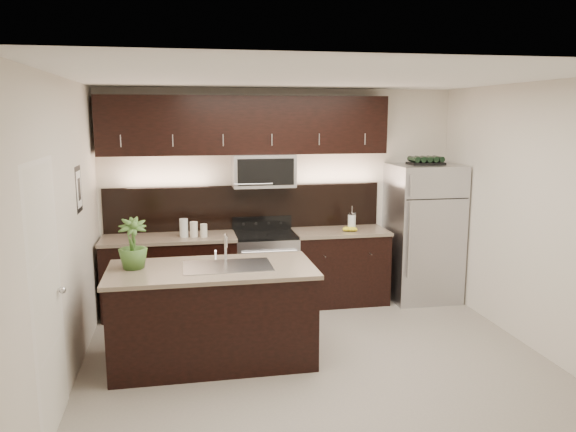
# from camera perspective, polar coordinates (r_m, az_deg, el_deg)

# --- Properties ---
(ground) EXTENTS (4.50, 4.50, 0.00)m
(ground) POSITION_cam_1_polar(r_m,az_deg,el_deg) (5.68, 2.91, -14.45)
(ground) COLOR gray
(ground) RESTS_ON ground
(room_walls) EXTENTS (4.52, 4.02, 2.71)m
(room_walls) POSITION_cam_1_polar(r_m,az_deg,el_deg) (5.15, 1.98, 2.70)
(room_walls) COLOR beige
(room_walls) RESTS_ON ground
(counter_run) EXTENTS (3.51, 0.65, 0.94)m
(counter_run) POSITION_cam_1_polar(r_m,az_deg,el_deg) (7.01, -3.98, -5.54)
(counter_run) COLOR black
(counter_run) RESTS_ON ground
(upper_fixtures) EXTENTS (3.49, 0.40, 1.66)m
(upper_fixtures) POSITION_cam_1_polar(r_m,az_deg,el_deg) (6.90, -4.08, 8.27)
(upper_fixtures) COLOR black
(upper_fixtures) RESTS_ON counter_run
(island) EXTENTS (1.96, 0.96, 0.94)m
(island) POSITION_cam_1_polar(r_m,az_deg,el_deg) (5.55, -7.64, -9.86)
(island) COLOR black
(island) RESTS_ON ground
(sink_faucet) EXTENTS (0.84, 0.50, 0.28)m
(sink_faucet) POSITION_cam_1_polar(r_m,az_deg,el_deg) (5.42, -6.18, -4.94)
(sink_faucet) COLOR silver
(sink_faucet) RESTS_ON island
(refrigerator) EXTENTS (0.85, 0.76, 1.75)m
(refrigerator) POSITION_cam_1_polar(r_m,az_deg,el_deg) (7.45, 13.53, -1.63)
(refrigerator) COLOR #B2B2B7
(refrigerator) RESTS_ON ground
(wine_rack) EXTENTS (0.43, 0.27, 0.10)m
(wine_rack) POSITION_cam_1_polar(r_m,az_deg,el_deg) (7.33, 13.83, 5.47)
(wine_rack) COLOR black
(wine_rack) RESTS_ON refrigerator
(plant) EXTENTS (0.30, 0.30, 0.48)m
(plant) POSITION_cam_1_polar(r_m,az_deg,el_deg) (5.46, -15.51, -2.72)
(plant) COLOR #3E6628
(plant) RESTS_ON island
(canisters) EXTENTS (0.32, 0.13, 0.22)m
(canisters) POSITION_cam_1_polar(r_m,az_deg,el_deg) (6.77, -9.79, -1.30)
(canisters) COLOR silver
(canisters) RESTS_ON counter_run
(french_press) EXTENTS (0.10, 0.10, 0.30)m
(french_press) POSITION_cam_1_polar(r_m,az_deg,el_deg) (7.09, 6.49, -0.56)
(french_press) COLOR silver
(french_press) RESTS_ON counter_run
(bananas) EXTENTS (0.22, 0.19, 0.06)m
(bananas) POSITION_cam_1_polar(r_m,az_deg,el_deg) (7.06, 5.88, -1.29)
(bananas) COLOR gold
(bananas) RESTS_ON counter_run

